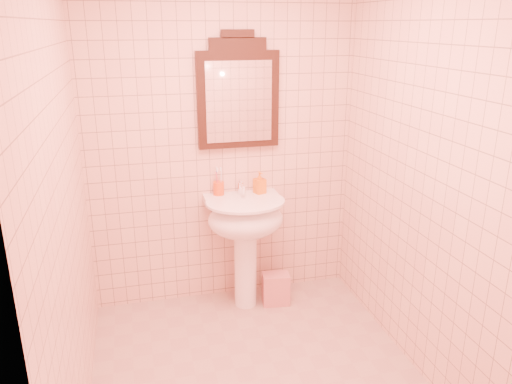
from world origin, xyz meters
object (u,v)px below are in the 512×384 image
object	(u,v)px
towel	(276,289)
toothbrush_cup	(219,188)
pedestal_sink	(245,226)
mirror	(238,95)
soap_dispenser	(260,183)

from	to	relation	value
towel	toothbrush_cup	bearing A→B (deg)	151.65
pedestal_sink	towel	world-z (taller)	pedestal_sink
mirror	toothbrush_cup	world-z (taller)	mirror
mirror	soap_dispenser	distance (m)	0.67
pedestal_sink	soap_dispenser	world-z (taller)	soap_dispenser
toothbrush_cup	towel	distance (m)	0.91
toothbrush_cup	towel	bearing A→B (deg)	-28.35
pedestal_sink	soap_dispenser	size ratio (longest dim) A/B	5.12
mirror	toothbrush_cup	size ratio (longest dim) A/B	4.42
pedestal_sink	towel	xyz separation A→B (m)	(0.23, -0.04, -0.54)
soap_dispenser	pedestal_sink	bearing A→B (deg)	-156.26
mirror	towel	xyz separation A→B (m)	(0.23, -0.24, -1.48)
toothbrush_cup	soap_dispenser	bearing A→B (deg)	-7.10
soap_dispenser	towel	xyz separation A→B (m)	(0.09, -0.17, -0.82)
mirror	toothbrush_cup	xyz separation A→B (m)	(-0.16, -0.03, -0.69)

